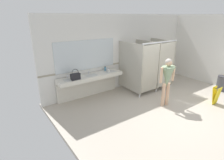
# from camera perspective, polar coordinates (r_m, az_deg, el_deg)

# --- Properties ---
(ground_plane) EXTENTS (7.13, 5.81, 0.10)m
(ground_plane) POSITION_cam_1_polar(r_m,az_deg,el_deg) (6.39, 19.09, -8.83)
(ground_plane) COLOR #B2A899
(wall_back) EXTENTS (7.13, 0.12, 2.96)m
(wall_back) POSITION_cam_1_polar(r_m,az_deg,el_deg) (7.62, 3.99, 8.97)
(wall_back) COLOR silver
(wall_back) RESTS_ON ground_plane
(wall_back_tile_band) EXTENTS (7.13, 0.01, 0.06)m
(wall_back_tile_band) POSITION_cam_1_polar(r_m,az_deg,el_deg) (7.66, 4.22, 5.74)
(wall_back_tile_band) COLOR #9E937F
(wall_back_tile_band) RESTS_ON wall_back
(vanity_counter) EXTENTS (2.44, 0.54, 0.99)m
(vanity_counter) POSITION_cam_1_polar(r_m,az_deg,el_deg) (6.64, -7.00, -0.21)
(vanity_counter) COLOR silver
(vanity_counter) RESTS_ON ground_plane
(mirror_panel) EXTENTS (2.34, 0.02, 1.06)m
(mirror_panel) POSITION_cam_1_polar(r_m,az_deg,el_deg) (6.56, -8.14, 7.82)
(mirror_panel) COLOR silver
(mirror_panel) RESTS_ON wall_back
(bathroom_stalls) EXTENTS (1.86, 1.35, 2.00)m
(bathroom_stalls) POSITION_cam_1_polar(r_m,az_deg,el_deg) (7.41, 11.87, 4.88)
(bathroom_stalls) COLOR #B2AD9E
(bathroom_stalls) RESTS_ON ground_plane
(trash_bin) EXTENTS (0.40, 0.40, 0.61)m
(trash_bin) POSITION_cam_1_polar(r_m,az_deg,el_deg) (8.57, 31.51, -0.87)
(trash_bin) COLOR #47474C
(trash_bin) RESTS_ON ground_plane
(person_standing) EXTENTS (0.56, 0.47, 1.62)m
(person_standing) POSITION_cam_1_polar(r_m,az_deg,el_deg) (6.08, 17.09, 0.95)
(person_standing) COLOR #DBAD89
(person_standing) RESTS_ON ground_plane
(handbag) EXTENTS (0.31, 0.15, 0.36)m
(handbag) POSITION_cam_1_polar(r_m,az_deg,el_deg) (6.07, -11.51, 1.17)
(handbag) COLOR black
(handbag) RESTS_ON vanity_counter
(soap_dispenser) EXTENTS (0.07, 0.07, 0.19)m
(soap_dispenser) POSITION_cam_1_polar(r_m,az_deg,el_deg) (6.95, -2.17, 3.58)
(soap_dispenser) COLOR teal
(soap_dispenser) RESTS_ON vanity_counter
(paper_cup) EXTENTS (0.07, 0.07, 0.09)m
(paper_cup) POSITION_cam_1_polar(r_m,az_deg,el_deg) (6.82, -1.05, 2.99)
(paper_cup) COLOR white
(paper_cup) RESTS_ON vanity_counter
(wet_floor_sign) EXTENTS (0.28, 0.19, 0.62)m
(wet_floor_sign) POSITION_cam_1_polar(r_m,az_deg,el_deg) (7.10, 30.07, -4.27)
(wet_floor_sign) COLOR yellow
(wet_floor_sign) RESTS_ON ground_plane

